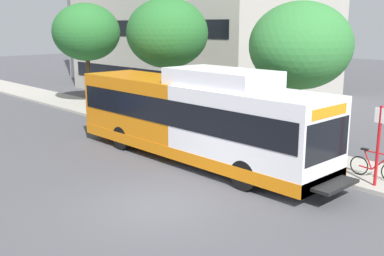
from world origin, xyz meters
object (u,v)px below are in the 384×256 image
at_px(street_tree_near_stop, 300,46).
at_px(street_tree_mid_block, 167,33).
at_px(bicycle_parked, 375,166).
at_px(street_tree_far_block, 86,32).
at_px(bus_stop_sign_pole, 379,140).
at_px(transit_bus, 195,118).

relative_size(street_tree_near_stop, street_tree_mid_block, 0.93).
height_order(bicycle_parked, street_tree_far_block, street_tree_far_block).
bearing_deg(bus_stop_sign_pole, street_tree_far_block, 85.25).
distance_m(transit_bus, street_tree_near_stop, 5.20).
relative_size(bus_stop_sign_pole, street_tree_near_stop, 0.43).
bearing_deg(bus_stop_sign_pole, street_tree_mid_block, 81.39).
height_order(transit_bus, bicycle_parked, transit_bus).
xyz_separation_m(bus_stop_sign_pole, street_tree_far_block, (1.68, 20.17, 3.07)).
bearing_deg(street_tree_mid_block, bus_stop_sign_pole, -98.61).
bearing_deg(bus_stop_sign_pole, bicycle_parked, 27.06).
distance_m(bus_stop_sign_pole, street_tree_far_block, 20.47).
bearing_deg(street_tree_far_block, transit_bus, -104.73).
xyz_separation_m(bicycle_parked, street_tree_far_block, (1.03, 19.83, 4.15)).
height_order(bicycle_parked, street_tree_near_stop, street_tree_near_stop).
bearing_deg(bus_stop_sign_pole, transit_bus, 107.05).
relative_size(bicycle_parked, street_tree_far_block, 0.27).
bearing_deg(street_tree_far_block, bus_stop_sign_pole, -94.75).
distance_m(transit_bus, street_tree_far_block, 14.58).
distance_m(bus_stop_sign_pole, street_tree_mid_block, 12.98).
relative_size(bicycle_parked, street_tree_near_stop, 0.29).
height_order(street_tree_mid_block, street_tree_far_block, street_tree_mid_block).
bearing_deg(street_tree_near_stop, bicycle_parked, -109.25).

